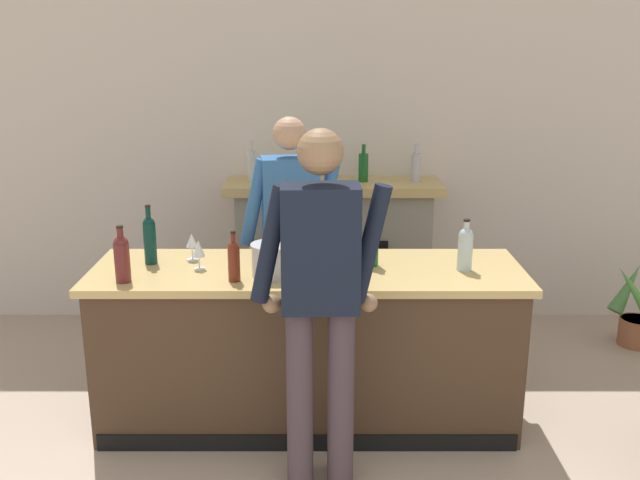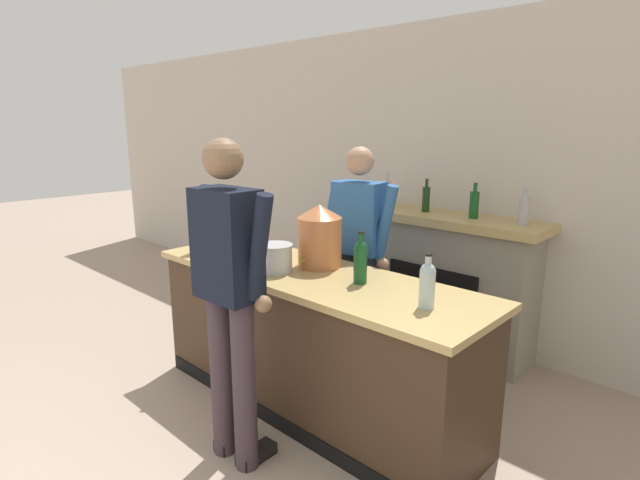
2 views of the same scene
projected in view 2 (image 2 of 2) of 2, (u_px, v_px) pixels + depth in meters
The scene contains 14 objects.
wall_back_panel at pixel (465, 187), 4.24m from camera, with size 12.00×0.07×2.75m.
bar_counter at pixel (311, 341), 3.34m from camera, with size 2.45×0.76×0.95m.
fireplace_stone at pixel (445, 281), 4.22m from camera, with size 1.62×0.52×1.48m.
person_customer at pixel (230, 291), 2.67m from camera, with size 0.66×0.31×1.83m.
person_bartender at pixel (358, 251), 3.76m from camera, with size 0.65×0.35×1.74m.
copper_dispenser at pixel (320, 236), 3.34m from camera, with size 0.30×0.34×0.42m.
ice_bucket_steel at pixel (275, 258), 3.24m from camera, with size 0.23×0.23×0.18m.
wine_bottle_rose_blush at pixel (236, 228), 3.87m from camera, with size 0.07×0.07×0.35m.
wine_bottle_riesling_slim at pixel (195, 235), 3.69m from camera, with size 0.08×0.08×0.31m.
wine_bottle_merlot_tall at pixel (360, 260), 3.00m from camera, with size 0.08×0.08×0.32m.
wine_bottle_cabernet_heavy at pixel (427, 283), 2.59m from camera, with size 0.08×0.08×0.29m.
wine_bottle_burgundy_dark at pixel (246, 250), 3.31m from camera, with size 0.07×0.07×0.28m.
wine_glass_front_left at pixel (261, 237), 3.77m from camera, with size 0.07×0.07×0.16m.
wine_glass_by_dispenser at pixel (249, 241), 3.60m from camera, with size 0.07×0.07×0.17m.
Camera 2 is at (2.01, 0.39, 1.90)m, focal length 28.00 mm.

